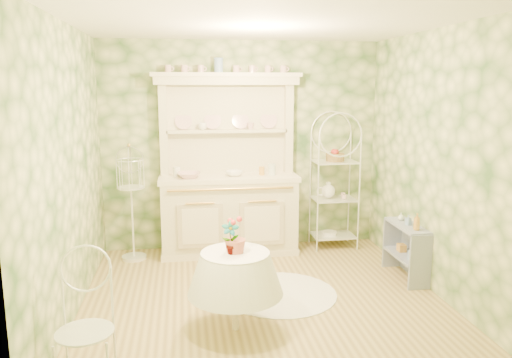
{
  "coord_description": "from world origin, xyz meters",
  "views": [
    {
      "loc": [
        -0.76,
        -4.67,
        2.12
      ],
      "look_at": [
        0.0,
        0.5,
        1.15
      ],
      "focal_mm": 35.0,
      "sensor_mm": 36.0,
      "label": 1
    }
  ],
  "objects": [
    {
      "name": "wall_front",
      "position": [
        0.0,
        -1.8,
        1.35
      ],
      "size": [
        3.6,
        3.6,
        0.0
      ],
      "primitive_type": "plane",
      "color": "beige",
      "rests_on": "floor"
    },
    {
      "name": "round_table",
      "position": [
        -0.34,
        -0.58,
        0.35
      ],
      "size": [
        0.65,
        0.65,
        0.7
      ],
      "primitive_type": "cylinder",
      "rotation": [
        0.0,
        0.0,
        -0.01
      ],
      "color": "white",
      "rests_on": "floor"
    },
    {
      "name": "wall_right",
      "position": [
        1.8,
        0.0,
        1.35
      ],
      "size": [
        3.6,
        3.6,
        0.0
      ],
      "primitive_type": "plane",
      "color": "beige",
      "rests_on": "floor"
    },
    {
      "name": "bottle_glass",
      "position": [
        1.68,
        0.54,
        0.65
      ],
      "size": [
        0.08,
        0.08,
        0.09
      ],
      "primitive_type": "imported",
      "rotation": [
        0.0,
        0.0,
        0.2
      ],
      "color": "silver",
      "rests_on": "side_shelf"
    },
    {
      "name": "cup_left",
      "position": [
        -0.51,
        1.68,
        1.61
      ],
      "size": [
        0.12,
        0.12,
        0.09
      ],
      "primitive_type": "imported",
      "rotation": [
        0.0,
        0.0,
        0.06
      ],
      "color": "white",
      "rests_on": "kitchen_dresser"
    },
    {
      "name": "birdcage_stand",
      "position": [
        -1.4,
        1.43,
        0.71
      ],
      "size": [
        0.38,
        0.38,
        1.43
      ],
      "primitive_type": "cube",
      "rotation": [
        0.0,
        0.0,
        0.13
      ],
      "color": "white",
      "rests_on": "floor"
    },
    {
      "name": "bottle_amber",
      "position": [
        1.68,
        0.16,
        0.68
      ],
      "size": [
        0.07,
        0.07,
        0.18
      ],
      "primitive_type": "imported",
      "rotation": [
        0.0,
        0.0,
        -0.04
      ],
      "color": "gold",
      "rests_on": "side_shelf"
    },
    {
      "name": "ceiling",
      "position": [
        0.0,
        0.0,
        2.7
      ],
      "size": [
        3.6,
        3.6,
        0.0
      ],
      "primitive_type": "plane",
      "color": "white",
      "rests_on": "floor"
    },
    {
      "name": "kitchen_dresser",
      "position": [
        -0.2,
        1.52,
        1.15
      ],
      "size": [
        1.87,
        0.61,
        2.29
      ],
      "primitive_type": "cube",
      "color": "beige",
      "rests_on": "floor"
    },
    {
      "name": "bowl_white",
      "position": [
        -0.13,
        1.49,
        1.02
      ],
      "size": [
        0.25,
        0.25,
        0.07
      ],
      "primitive_type": "imported",
      "rotation": [
        0.0,
        0.0,
        0.2
      ],
      "color": "white",
      "rests_on": "kitchen_dresser"
    },
    {
      "name": "wall_left",
      "position": [
        -1.8,
        0.0,
        1.35
      ],
      "size": [
        3.6,
        3.6,
        0.0
      ],
      "primitive_type": "plane",
      "color": "beige",
      "rests_on": "floor"
    },
    {
      "name": "cafe_chair",
      "position": [
        -1.47,
        -1.34,
        0.48
      ],
      "size": [
        0.47,
        0.47,
        0.95
      ],
      "primitive_type": "cube",
      "rotation": [
        0.0,
        0.0,
        0.1
      ],
      "color": "white",
      "rests_on": "floor"
    },
    {
      "name": "bakers_rack",
      "position": [
        1.2,
        1.57,
        0.85
      ],
      "size": [
        0.53,
        0.38,
        1.7
      ],
      "primitive_type": "cube",
      "rotation": [
        0.0,
        0.0,
        0.01
      ],
      "color": "white",
      "rests_on": "floor"
    },
    {
      "name": "bottle_blue",
      "position": [
        1.68,
        0.36,
        0.65
      ],
      "size": [
        0.07,
        0.07,
        0.11
      ],
      "primitive_type": "imported",
      "rotation": [
        0.0,
        0.0,
        0.4
      ],
      "color": "#7D9FD4",
      "rests_on": "side_shelf"
    },
    {
      "name": "floor",
      "position": [
        0.0,
        0.0,
        0.0
      ],
      "size": [
        3.6,
        3.6,
        0.0
      ],
      "primitive_type": "plane",
      "color": "tan",
      "rests_on": "ground"
    },
    {
      "name": "lace_rug",
      "position": [
        0.19,
        0.11,
        0.0
      ],
      "size": [
        1.37,
        1.37,
        0.01
      ],
      "primitive_type": "cylinder",
      "rotation": [
        0.0,
        0.0,
        -0.18
      ],
      "color": "white",
      "rests_on": "floor"
    },
    {
      "name": "bowl_floral",
      "position": [
        -0.7,
        1.43,
        1.02
      ],
      "size": [
        0.29,
        0.29,
        0.07
      ],
      "primitive_type": "imported",
      "rotation": [
        0.0,
        0.0,
        -0.01
      ],
      "color": "white",
      "rests_on": "kitchen_dresser"
    },
    {
      "name": "floor_basket",
      "position": [
        -0.22,
        0.34,
        0.11
      ],
      "size": [
        0.42,
        0.42,
        0.21
      ],
      "primitive_type": "cylinder",
      "rotation": [
        0.0,
        0.0,
        -0.32
      ],
      "color": "olive",
      "rests_on": "floor"
    },
    {
      "name": "wall_back",
      "position": [
        0.0,
        1.8,
        1.35
      ],
      "size": [
        3.6,
        3.6,
        0.0
      ],
      "primitive_type": "plane",
      "color": "beige",
      "rests_on": "floor"
    },
    {
      "name": "potted_geranium",
      "position": [
        -0.38,
        -0.62,
        0.85
      ],
      "size": [
        0.16,
        0.12,
        0.29
      ],
      "primitive_type": "imported",
      "rotation": [
        0.0,
        0.0,
        -0.11
      ],
      "color": "#3F7238",
      "rests_on": "round_table"
    },
    {
      "name": "side_shelf",
      "position": [
        1.68,
        0.37,
        0.31
      ],
      "size": [
        0.36,
        0.76,
        0.63
      ],
      "primitive_type": "cube",
      "rotation": [
        0.0,
        0.0,
        0.12
      ],
      "color": "#8993AF",
      "rests_on": "floor"
    },
    {
      "name": "cup_right",
      "position": [
        0.1,
        1.68,
        1.61
      ],
      "size": [
        0.11,
        0.11,
        0.08
      ],
      "primitive_type": "imported",
      "rotation": [
        0.0,
        0.0,
        -0.2
      ],
      "color": "white",
      "rests_on": "kitchen_dresser"
    }
  ]
}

